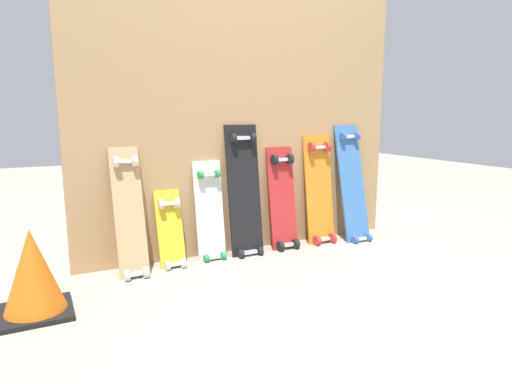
{
  "coord_description": "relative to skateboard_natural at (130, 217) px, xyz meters",
  "views": [
    {
      "loc": [
        -1.31,
        -2.65,
        0.96
      ],
      "look_at": [
        0.0,
        -0.07,
        0.43
      ],
      "focal_mm": 30.75,
      "sensor_mm": 36.0,
      "label": 1
    }
  ],
  "objects": [
    {
      "name": "skateboard_white",
      "position": [
        0.52,
        0.05,
        -0.06
      ],
      "size": [
        0.19,
        0.17,
        0.72
      ],
      "color": "silver",
      "rests_on": "ground"
    },
    {
      "name": "traffic_cone",
      "position": [
        -0.52,
        -0.35,
        -0.14
      ],
      "size": [
        0.32,
        0.32,
        0.42
      ],
      "color": "black",
      "rests_on": "ground"
    },
    {
      "name": "ground_plane",
      "position": [
        0.84,
        0.07,
        -0.34
      ],
      "size": [
        12.0,
        12.0,
        0.0
      ],
      "primitive_type": "plane",
      "color": "#A89E8E"
    },
    {
      "name": "skateboard_natural",
      "position": [
        0.0,
        0.0,
        0.0
      ],
      "size": [
        0.17,
        0.27,
        0.82
      ],
      "color": "tan",
      "rests_on": "ground"
    },
    {
      "name": "skateboard_blue",
      "position": [
        1.65,
        -0.01,
        0.05
      ],
      "size": [
        0.21,
        0.28,
        0.93
      ],
      "color": "#386BAD",
      "rests_on": "ground"
    },
    {
      "name": "skateboard_black",
      "position": [
        0.77,
        0.04,
        0.06
      ],
      "size": [
        0.23,
        0.2,
        0.94
      ],
      "color": "black",
      "rests_on": "ground"
    },
    {
      "name": "skateboard_red",
      "position": [
        1.07,
        0.04,
        -0.02
      ],
      "size": [
        0.2,
        0.2,
        0.78
      ],
      "color": "#B22626",
      "rests_on": "ground"
    },
    {
      "name": "skateboard_orange",
      "position": [
        1.38,
        0.04,
        0.02
      ],
      "size": [
        0.22,
        0.2,
        0.85
      ],
      "color": "orange",
      "rests_on": "ground"
    },
    {
      "name": "plywood_wall_panel",
      "position": [
        0.84,
        0.14,
        0.55
      ],
      "size": [
        2.35,
        0.04,
        1.79
      ],
      "primitive_type": "cube",
      "color": "tan",
      "rests_on": "ground"
    },
    {
      "name": "skateboard_yellow",
      "position": [
        0.25,
        0.03,
        -0.14
      ],
      "size": [
        0.16,
        0.2,
        0.54
      ],
      "color": "gold",
      "rests_on": "ground"
    }
  ]
}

